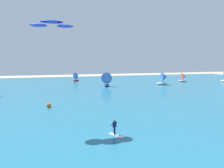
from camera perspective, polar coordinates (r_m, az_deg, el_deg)
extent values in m
cube|color=#236B89|center=(55.16, -8.83, -1.80)|extent=(160.00, 90.00, 0.10)
cube|color=white|center=(23.05, 0.69, -13.61)|extent=(1.03, 1.45, 0.05)
cylinder|color=#19194C|center=(22.71, 0.79, -12.79)|extent=(0.14, 0.14, 0.80)
cylinder|color=#19194C|center=(23.11, 0.60, -12.44)|extent=(0.14, 0.14, 0.80)
cube|color=#19194C|center=(22.69, 0.69, -10.95)|extent=(0.42, 0.36, 0.60)
sphere|color=#9E7051|center=(22.57, 0.69, -9.95)|extent=(0.22, 0.22, 0.22)
cylinder|color=#19194C|center=(22.58, 0.14, -10.89)|extent=(0.31, 0.49, 0.39)
cylinder|color=#19194C|center=(22.87, 0.96, -10.67)|extent=(0.31, 0.49, 0.39)
ellipsoid|color=white|center=(22.41, 2.41, -14.18)|extent=(0.90, 0.85, 0.08)
ellipsoid|color=#1E33B2|center=(25.92, -16.02, 15.91)|extent=(2.68, 1.69, 0.31)
ellipsoid|color=#1E33B2|center=(25.96, -19.37, 14.81)|extent=(1.99, 1.65, 0.31)
ellipsoid|color=#1E33B2|center=(25.83, -12.59, 15.06)|extent=(1.99, 1.65, 0.31)
ellipsoid|color=maroon|center=(78.92, -9.76, 0.97)|extent=(3.03, 2.71, 0.57)
cylinder|color=silver|center=(78.66, -9.86, 2.27)|extent=(0.09, 0.09, 3.04)
cone|color=#3F72CC|center=(79.14, -9.52, 2.19)|extent=(2.63, 2.82, 2.55)
ellipsoid|color=navy|center=(62.97, -1.45, -0.29)|extent=(2.83, 4.11, 0.73)
cylinder|color=silver|center=(62.55, -1.49, 1.80)|extent=(0.12, 0.12, 3.91)
cone|color=#3F72CC|center=(63.41, -1.35, 1.69)|extent=(3.69, 2.91, 3.28)
ellipsoid|color=silver|center=(68.82, 13.42, 0.12)|extent=(4.09, 2.26, 0.73)
cylinder|color=silver|center=(68.55, 13.33, 2.03)|extent=(0.12, 0.12, 3.88)
cone|color=#3F72CC|center=(68.79, 14.01, 1.87)|extent=(2.46, 3.58, 3.26)
ellipsoid|color=silver|center=(79.86, 18.51, 0.79)|extent=(3.15, 1.57, 0.57)
cylinder|color=silver|center=(79.65, 18.47, 2.07)|extent=(0.09, 0.09, 3.02)
cone|color=#D84C3F|center=(79.93, 18.90, 1.96)|extent=(1.76, 2.73, 2.53)
sphere|color=#E55919|center=(36.98, -16.78, -5.54)|extent=(0.74, 0.74, 0.74)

